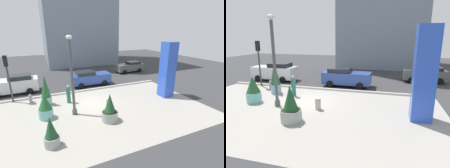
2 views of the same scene
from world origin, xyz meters
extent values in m
plane|color=#38383A|center=(0.00, 4.00, 0.00)|extent=(60.00, 60.00, 0.00)
cube|color=#9E998E|center=(0.00, -2.00, 0.00)|extent=(18.00, 10.00, 0.02)
cube|color=#B7B2A8|center=(0.00, 3.12, 0.08)|extent=(18.00, 0.24, 0.16)
cylinder|color=#4C4C51|center=(-1.59, -1.55, 0.20)|extent=(0.36, 0.36, 0.40)
cylinder|color=#4C4C51|center=(-1.59, -1.55, 2.76)|extent=(0.20, 0.20, 5.51)
ellipsoid|color=silver|center=(-1.59, -1.55, 5.69)|extent=(0.44, 0.44, 0.28)
cube|color=blue|center=(7.31, -1.36, 2.58)|extent=(1.10, 1.10, 5.16)
cylinder|color=#7AA8B7|center=(-3.39, 1.12, 0.37)|extent=(0.82, 0.82, 0.74)
cylinder|color=#382819|center=(-3.39, 1.12, 0.72)|extent=(0.75, 0.75, 0.04)
cone|color=#235B2D|center=(-3.39, 1.12, 1.66)|extent=(0.78, 0.78, 1.85)
cylinder|color=#6BB2B2|center=(-3.60, -1.30, 0.37)|extent=(1.02, 1.02, 0.73)
cylinder|color=#382819|center=(-3.60, -1.30, 0.71)|extent=(0.93, 0.93, 0.04)
cone|color=#235B2D|center=(-3.60, -1.30, 1.30)|extent=(0.95, 0.95, 1.14)
cylinder|color=gray|center=(0.49, -3.50, 0.35)|extent=(1.15, 1.15, 0.69)
cylinder|color=#382819|center=(0.49, -3.50, 0.67)|extent=(1.06, 1.06, 0.04)
cone|color=#1E4C28|center=(0.49, -3.50, 1.37)|extent=(0.81, 0.81, 1.35)
cylinder|color=#99999E|center=(-4.69, 2.32, 0.28)|extent=(0.26, 0.26, 0.55)
sphere|color=#99999E|center=(-4.69, 2.32, 0.63)|extent=(0.24, 0.24, 0.24)
cylinder|color=#99999E|center=(-4.52, 2.32, 0.30)|extent=(0.12, 0.10, 0.10)
cylinder|color=#B2ADA3|center=(1.24, -1.41, 0.38)|extent=(0.36, 0.36, 0.75)
cylinder|color=#333833|center=(-6.13, 2.94, 1.63)|extent=(0.14, 0.14, 3.26)
cube|color=black|center=(-6.13, 2.94, 3.71)|extent=(0.28, 0.32, 0.90)
sphere|color=green|center=(-6.13, 3.11, 3.44)|extent=(0.18, 0.18, 0.18)
cube|color=#2D4793|center=(1.72, 4.86, 0.80)|extent=(4.44, 1.84, 1.06)
cube|color=#1E2328|center=(1.06, 4.87, 1.51)|extent=(2.01, 1.60, 0.37)
cylinder|color=black|center=(3.10, 5.74, 0.32)|extent=(0.64, 0.23, 0.64)
cylinder|color=black|center=(3.08, 3.95, 0.32)|extent=(0.64, 0.23, 0.64)
cylinder|color=black|center=(0.36, 5.77, 0.32)|extent=(0.64, 0.23, 0.64)
cylinder|color=black|center=(0.34, 3.98, 0.32)|extent=(0.64, 0.23, 0.64)
cube|color=silver|center=(-6.21, 5.39, 0.86)|extent=(4.61, 1.91, 1.19)
cube|color=#1E2328|center=(-5.53, 5.40, 1.66)|extent=(2.09, 1.64, 0.40)
cylinder|color=black|center=(-7.62, 4.45, 0.32)|extent=(0.64, 0.23, 0.64)
cylinder|color=black|center=(-7.65, 6.28, 0.32)|extent=(0.64, 0.23, 0.64)
cylinder|color=black|center=(-4.78, 4.50, 0.32)|extent=(0.64, 0.23, 0.64)
cylinder|color=black|center=(-4.81, 6.33, 0.32)|extent=(0.64, 0.23, 0.64)
cube|color=#565B56|center=(8.98, 8.57, 0.76)|extent=(4.25, 1.88, 0.99)
cube|color=#1E2328|center=(9.60, 8.60, 1.41)|extent=(1.94, 1.58, 0.31)
cylinder|color=black|center=(7.72, 7.66, 0.32)|extent=(0.65, 0.25, 0.64)
cylinder|color=black|center=(7.65, 9.37, 0.32)|extent=(0.65, 0.25, 0.64)
cylinder|color=black|center=(10.31, 7.77, 0.32)|extent=(0.65, 0.25, 0.64)
cylinder|color=black|center=(10.24, 9.48, 0.32)|extent=(0.65, 0.25, 0.64)
cube|color=#236656|center=(-1.59, 0.77, 0.41)|extent=(0.34, 0.34, 0.81)
cylinder|color=#236656|center=(-1.59, 0.77, 1.12)|extent=(0.51, 0.51, 0.61)
sphere|color=tan|center=(-1.59, 0.77, 1.54)|extent=(0.22, 0.22, 0.22)
camera|label=1|loc=(-3.64, -13.10, 6.13)|focal=26.66mm
camera|label=2|loc=(5.47, -12.24, 4.53)|focal=30.85mm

